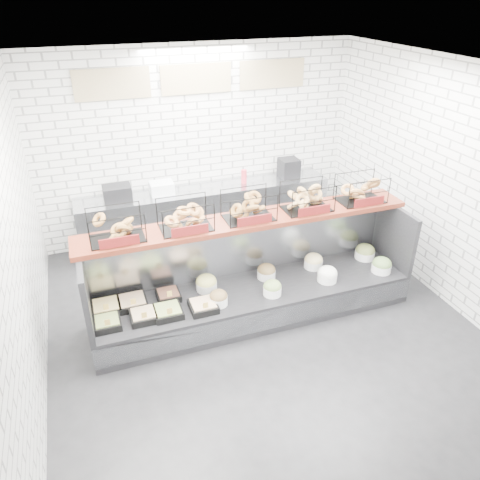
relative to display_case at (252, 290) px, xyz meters
name	(u,v)px	position (x,y,z in m)	size (l,w,h in m)	color
ground	(262,327)	(0.01, -0.34, -0.33)	(5.50, 5.50, 0.00)	black
room_shell	(247,152)	(0.01, 0.26, 1.73)	(5.02, 5.51, 3.01)	silver
display_case	(252,290)	(0.00, 0.00, 0.00)	(4.00, 0.90, 1.20)	black
bagel_shelf	(249,209)	(0.01, 0.18, 1.05)	(4.10, 0.50, 0.40)	#48180F
prep_counter	(206,213)	(0.00, 2.09, 0.14)	(4.00, 0.60, 1.20)	#93969B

